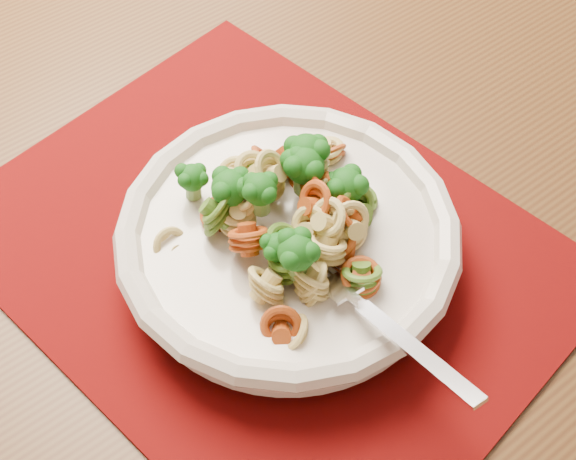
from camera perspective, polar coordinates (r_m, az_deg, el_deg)
The scene contains 5 objects.
dining_table at distance 0.77m, azimuth 0.05°, elevation 0.64°, with size 1.49×1.20×0.73m.
placemat at distance 0.61m, azimuth -1.66°, elevation -1.47°, with size 0.43×0.34×0.00m, color #660704.
pasta_bowl at distance 0.58m, azimuth 0.00°, elevation -0.64°, with size 0.25×0.25×0.05m.
pasta_broccoli_heap at distance 0.57m, azimuth 0.00°, elevation 0.36°, with size 0.21×0.21×0.06m, color tan, non-canonical shape.
fork at distance 0.54m, azimuth 3.70°, elevation -4.08°, with size 0.19×0.02×0.01m, color silver, non-canonical shape.
Camera 1 is at (0.97, -0.95, 1.23)m, focal length 50.00 mm.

